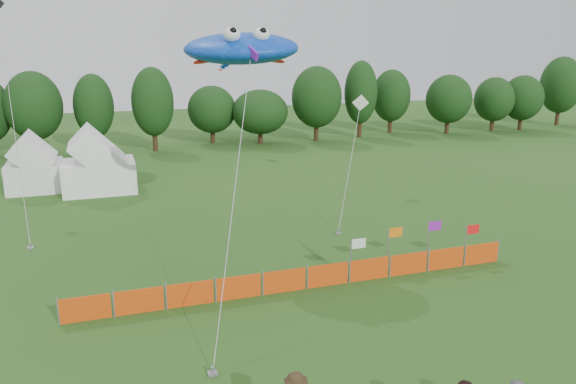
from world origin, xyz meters
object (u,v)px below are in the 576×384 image
object	(u,v)px
tent_right	(99,166)
stingray_kite	(239,49)
barrier_fence	(306,278)
tent_left	(34,167)

from	to	relation	value
tent_right	stingray_kite	distance (m)	17.63
barrier_fence	stingray_kite	distance (m)	11.58
tent_right	stingray_kite	size ratio (longest dim) A/B	0.27
tent_right	tent_left	bearing A→B (deg)	157.56
tent_left	barrier_fence	bearing A→B (deg)	-60.51
barrier_fence	stingray_kite	world-z (taller)	stingray_kite
tent_left	barrier_fence	distance (m)	25.54
tent_left	stingray_kite	distance (m)	21.15
tent_right	barrier_fence	distance (m)	22.01
tent_left	barrier_fence	world-z (taller)	tent_left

